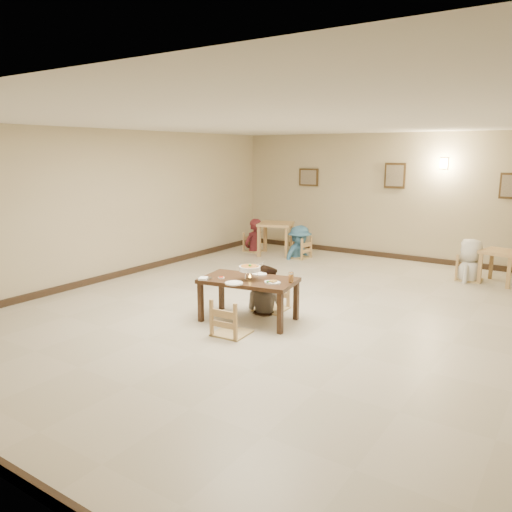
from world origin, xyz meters
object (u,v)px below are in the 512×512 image
Objects in this scene: drink_glass at (291,278)px; bg_chair_ll at (254,234)px; bg_diner_a at (254,219)px; curry_warmer at (250,269)px; main_table at (249,284)px; chair_near at (231,300)px; main_diner at (266,265)px; chair_far at (271,280)px; bg_diner_b at (300,226)px; bg_chair_rl at (471,256)px; bg_chair_lr at (299,238)px; bg_table_left at (276,228)px; bg_diner_c at (472,239)px; bg_table_right at (501,257)px.

drink_glass is 5.73m from bg_chair_ll.
bg_diner_a reaches higher than bg_chair_ll.
main_table is at bearing 143.42° from curry_warmer.
chair_near reaches higher than drink_glass.
main_table is 0.57m from main_diner.
bg_diner_b is at bearing 109.68° from chair_far.
bg_chair_rl is at bearing -81.27° from bg_diner_b.
bg_chair_lr reaches higher than main_table.
drink_glass is at bearing -128.49° from chair_near.
bg_chair_ll is 5.30m from bg_chair_rl.
bg_chair_ll is 1.42m from bg_diner_b.
bg_table_left is 0.70m from bg_diner_b.
bg_diner_c is at bearing -0.02° from bg_table_left.
bg_chair_lr is 0.57× the size of bg_diner_a.
main_diner reaches higher than chair_near.
bg_chair_ll is at bearing 123.39° from curry_warmer.
bg_diner_a reaches higher than curry_warmer.
bg_chair_rl is (2.35, 3.99, -0.27)m from main_diner.
main_diner reaches higher than bg_chair_ll.
bg_chair_lr is (-1.74, 5.13, -0.01)m from chair_near.
bg_diner_b is (-2.26, 4.36, 0.06)m from drink_glass.
bg_diner_c reaches higher than bg_chair_ll.
bg_diner_b reaches higher than bg_chair_lr.
bg_table_left is (-2.31, 3.88, 0.16)m from chair_far.
bg_diner_c reaches higher than bg_table_right.
drink_glass is at bearing 17.69° from curry_warmer.
bg_chair_ll is at bearing -63.53° from chair_near.
chair_near is at bearing -64.69° from bg_table_left.
chair_near is 0.58× the size of bg_diner_a.
bg_diner_c is (1.66, 4.37, 0.11)m from drink_glass.
bg_diner_c is at bearing 56.25° from chair_far.
bg_diner_c is at bearing 53.09° from main_table.
bg_table_left is at bearing 124.06° from drink_glass.
bg_table_left is at bearing 97.30° from bg_diner_a.
bg_diner_a is (-2.99, 3.93, 0.35)m from chair_far.
main_diner is 4.28m from bg_diner_b.
main_diner is 0.90× the size of bg_diner_c.
curry_warmer is 4.86m from bg_chair_lr.
bg_diner_c reaches higher than bg_diner_b.
bg_chair_rl is 5.31m from bg_diner_a.
bg_table_right is at bearing 48.16° from main_table.
chair_far is at bearing -136.72° from bg_chair_ll.
bg_diner_c reaches higher than bg_chair_rl.
chair_far is at bearing -88.89° from chair_near.
bg_diner_b reaches higher than drink_glass.
drink_glass is 0.16× the size of bg_chair_lr.
bg_chair_ll reaches higher than bg_table_left.
bg_table_left is 0.72m from bg_diner_a.
chair_near is 5.42m from bg_chair_lr.
bg_diner_a is 1.08× the size of bg_diner_b.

